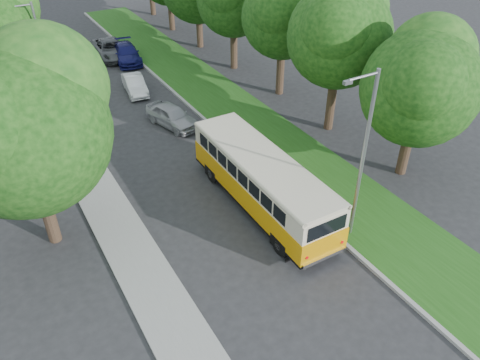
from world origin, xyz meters
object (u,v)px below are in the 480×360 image
car_white (135,85)px  car_silver (172,116)px  vintage_bus (262,183)px  car_blue (127,53)px  lamppost_near (362,154)px  lamppost_far (43,59)px  car_grey (110,49)px

car_white → car_silver: bearing=-79.3°
vintage_bus → car_blue: 22.54m
lamppost_near → car_blue: lamppost_near is taller
car_silver → car_blue: bearing=68.8°
lamppost_near → car_blue: bearing=93.0°
lamppost_far → car_white: bearing=13.6°
lamppost_near → car_grey: size_ratio=1.53×
vintage_bus → car_blue: (0.96, 22.51, -0.76)m
car_grey → car_white: bearing=-93.1°
lamppost_far → vintage_bus: bearing=-65.9°
lamppost_near → vintage_bus: size_ratio=0.82×
lamppost_far → vintage_bus: lamppost_far is taller
car_silver → car_grey: size_ratio=0.78×
car_silver → car_white: 6.07m
car_grey → vintage_bus: bearing=-88.0°
car_white → car_grey: car_grey is taller
lamppost_near → car_white: (-2.98, 19.93, -3.75)m
car_silver → car_blue: 12.51m
lamppost_near → car_silver: (-2.68, 13.86, -3.68)m
lamppost_near → vintage_bus: lamppost_near is taller
lamppost_near → lamppost_far: size_ratio=1.07×
car_blue → car_white: bearing=-95.1°
lamppost_far → car_silver: lamppost_far is taller
car_blue → car_grey: size_ratio=0.92×
vintage_bus → car_silver: vintage_bus is taller
lamppost_far → car_grey: bearing=54.8°
lamppost_near → car_silver: lamppost_near is taller
car_silver → car_grey: bearing=73.0°
vintage_bus → car_blue: size_ratio=2.04×
car_silver → lamppost_near: bearing=-94.3°
lamppost_far → lamppost_near: bearing=-64.3°
car_silver → vintage_bus: bearing=-103.3°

